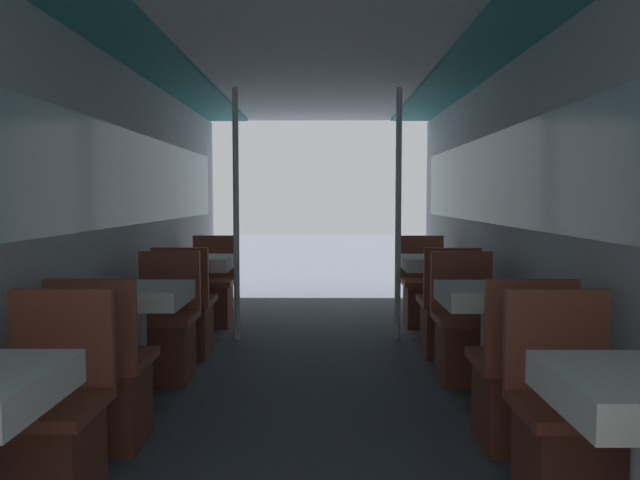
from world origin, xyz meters
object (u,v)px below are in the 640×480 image
dining_table_left_1 (138,306)px  chair_left_far_2 (212,297)px  chair_left_far_0 (47,444)px  chair_right_far_1 (466,340)px  dining_table_left_2 (200,270)px  chair_left_far_1 (164,340)px  chair_right_far_2 (424,298)px  chair_left_near_1 (106,392)px  chair_right_far_0 (570,446)px  dining_table_right_2 (435,270)px  support_pole_left_2 (236,215)px  chair_left_near_2 (186,321)px  support_pole_right_2 (398,215)px  dining_table_right_1 (489,306)px  chair_right_near_1 (518,393)px  chair_right_near_2 (447,321)px

dining_table_left_1 → chair_left_far_2: (0.00, 2.42, -0.34)m
chair_left_far_0 → chair_right_far_1: size_ratio=1.00×
dining_table_left_1 → dining_table_left_2: (0.00, 1.84, 0.00)m
chair_left_far_2 → chair_left_far_1: bearing=90.0°
chair_left_far_2 → chair_right_far_2: size_ratio=1.00×
chair_left_near_1 → chair_left_far_1: size_ratio=1.00×
chair_right_far_0 → dining_table_right_2: bearing=-90.0°
dining_table_left_2 → chair_right_far_0: 3.75m
chair_left_far_0 → support_pole_left_2: 3.22m
chair_left_far_1 → chair_left_near_2: bearing=-90.0°
chair_left_far_2 → chair_right_far_0: size_ratio=1.00×
support_pole_left_2 → chair_right_far_0: size_ratio=2.52×
support_pole_right_2 → dining_table_right_1: bearing=-79.8°
chair_right_near_1 → chair_left_near_1: bearing=180.0°
chair_left_far_2 → support_pole_right_2: size_ratio=0.40×
support_pole_left_2 → chair_right_far_1: (1.77, -1.25, -0.83)m
chair_right_far_0 → chair_right_near_2: size_ratio=1.00×
chair_right_near_1 → chair_right_near_2: 1.84m
chair_left_far_0 → dining_table_left_1: 1.30m
chair_left_far_2 → chair_right_near_2: size_ratio=1.00×
chair_right_near_1 → chair_right_near_2: bearing=90.0°
chair_left_far_0 → dining_table_left_2: (0.00, 3.09, 0.34)m
chair_left_far_2 → chair_right_far_1: (2.10, -1.84, 0.00)m
chair_left_far_1 → dining_table_right_1: size_ratio=1.19×
chair_left_near_1 → dining_table_right_1: bearing=15.5°
support_pole_right_2 → dining_table_left_2: bearing=-180.0°
chair_left_far_0 → dining_table_left_2: chair_left_far_0 is taller
chair_right_near_1 → dining_table_right_2: 2.44m
chair_left_far_1 → dining_table_right_2: bearing=-149.1°
support_pole_left_2 → dining_table_right_1: size_ratio=2.99×
chair_left_far_1 → dining_table_right_1: chair_left_far_1 is taller
chair_left_near_2 → chair_right_near_2: (2.10, 0.00, 0.00)m
chair_left_far_0 → chair_right_far_2: size_ratio=1.00×
chair_right_far_0 → chair_left_far_0: bearing=0.0°
dining_table_left_2 → chair_left_near_2: size_ratio=0.84×
chair_left_near_2 → chair_right_far_2: size_ratio=1.00×
chair_left_far_0 → chair_left_near_1: 0.67m
chair_right_far_2 → support_pole_right_2: bearing=60.5°
dining_table_left_1 → dining_table_right_2: (2.10, 1.84, 0.00)m
chair_left_far_2 → support_pole_right_2: 2.04m
dining_table_left_1 → chair_right_near_1: bearing=-15.5°
chair_left_far_2 → dining_table_right_1: size_ratio=1.19×
dining_table_left_2 → chair_right_far_0: bearing=-55.9°
chair_left_far_1 → chair_right_far_1: 2.10m
chair_left_near_1 → dining_table_right_2: bearing=49.1°
support_pole_left_2 → support_pole_right_2: (1.44, 0.00, 0.00)m
chair_right_far_0 → chair_right_far_1: 1.84m
support_pole_left_2 → chair_right_far_0: 3.66m
chair_left_near_2 → chair_right_far_2: bearing=29.0°
chair_left_near_2 → dining_table_left_1: bearing=-90.0°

